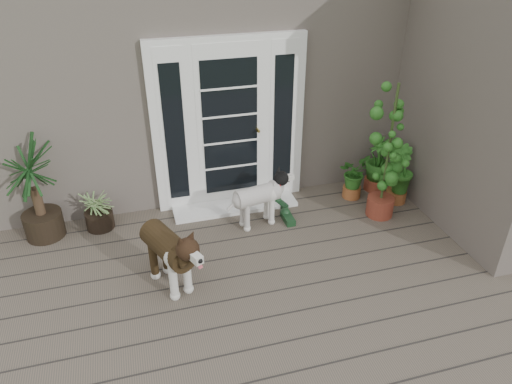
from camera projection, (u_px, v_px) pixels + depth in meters
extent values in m
cube|color=#6B5B4C|center=(303.00, 314.00, 4.62)|extent=(6.20, 4.60, 0.12)
cube|color=#665E54|center=(212.00, 54.00, 7.40)|extent=(7.40, 4.00, 3.10)
cube|color=#665E54|center=(512.00, 103.00, 5.47)|extent=(1.60, 2.40, 3.10)
cube|color=white|center=(229.00, 125.00, 5.83)|extent=(1.90, 0.14, 2.15)
cube|color=white|center=(235.00, 206.00, 6.19)|extent=(1.60, 0.40, 0.05)
imported|color=#17521A|center=(353.00, 180.00, 6.31)|extent=(0.56, 0.56, 0.51)
imported|color=#275C1A|center=(398.00, 182.00, 6.20)|extent=(0.51, 0.51, 0.58)
imported|color=#1A5D1B|center=(377.00, 169.00, 6.47)|extent=(0.47, 0.47, 0.63)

